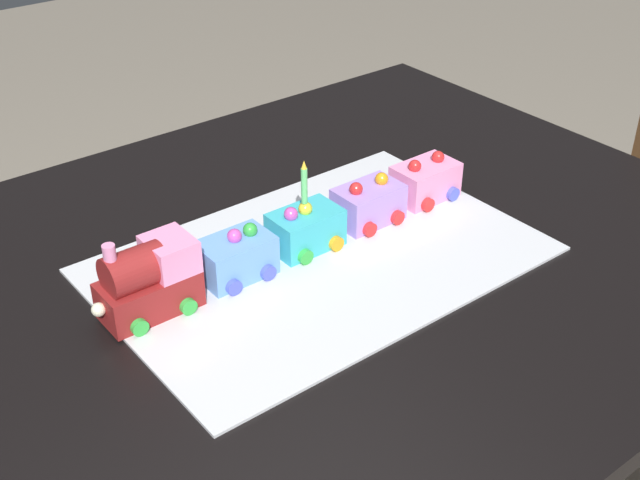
% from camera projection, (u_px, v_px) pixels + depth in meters
% --- Properties ---
extents(dining_table, '(1.40, 1.00, 0.74)m').
position_uv_depth(dining_table, '(280.00, 334.00, 1.20)').
color(dining_table, black).
rests_on(dining_table, ground).
extents(cake_board, '(0.60, 0.40, 0.00)m').
position_uv_depth(cake_board, '(320.00, 259.00, 1.17)').
color(cake_board, silver).
rests_on(cake_board, dining_table).
extents(cake_locomotive, '(0.14, 0.08, 0.12)m').
position_uv_depth(cake_locomotive, '(149.00, 280.00, 1.04)').
color(cake_locomotive, maroon).
rests_on(cake_locomotive, cake_board).
extents(cake_car_flatbed_sky_blue, '(0.10, 0.08, 0.07)m').
position_uv_depth(cake_car_flatbed_sky_blue, '(236.00, 257.00, 1.12)').
color(cake_car_flatbed_sky_blue, '#669EEA').
rests_on(cake_car_flatbed_sky_blue, cake_board).
extents(cake_car_tanker_turquoise, '(0.10, 0.08, 0.07)m').
position_uv_depth(cake_car_tanker_turquoise, '(305.00, 229.00, 1.18)').
color(cake_car_tanker_turquoise, '#38B7C6').
rests_on(cake_car_tanker_turquoise, cake_board).
extents(cake_car_caboose_lavender, '(0.10, 0.08, 0.07)m').
position_uv_depth(cake_car_caboose_lavender, '(368.00, 204.00, 1.24)').
color(cake_car_caboose_lavender, '#AD84E0').
rests_on(cake_car_caboose_lavender, cake_board).
extents(cake_car_hopper_bubblegum, '(0.10, 0.08, 0.07)m').
position_uv_depth(cake_car_hopper_bubblegum, '(425.00, 181.00, 1.30)').
color(cake_car_hopper_bubblegum, pink).
rests_on(cake_car_hopper_bubblegum, cake_board).
extents(birthday_candle, '(0.01, 0.01, 0.07)m').
position_uv_depth(birthday_candle, '(304.00, 183.00, 1.14)').
color(birthday_candle, '#66D872').
rests_on(birthday_candle, cake_car_tanker_turquoise).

